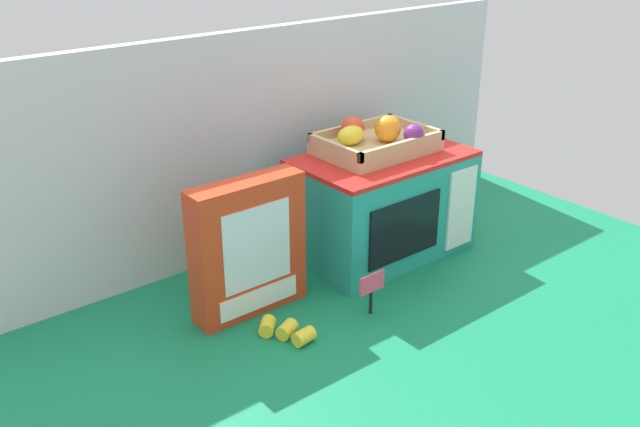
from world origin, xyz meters
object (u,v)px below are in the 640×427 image
object	(u,v)px
cookie_set_box	(248,248)
food_groups_crate	(376,141)
toy_microwave	(382,204)
price_sign	(372,287)
loose_toy_banana	(286,331)

from	to	relation	value
cookie_set_box	food_groups_crate	bearing A→B (deg)	7.76
toy_microwave	price_sign	bearing A→B (deg)	-137.13
loose_toy_banana	price_sign	bearing A→B (deg)	-11.90
food_groups_crate	cookie_set_box	xyz separation A→B (m)	(-0.43, -0.06, -0.14)
toy_microwave	cookie_set_box	bearing A→B (deg)	-176.31
cookie_set_box	loose_toy_banana	world-z (taller)	cookie_set_box
toy_microwave	loose_toy_banana	bearing A→B (deg)	-158.59
price_sign	toy_microwave	bearing A→B (deg)	42.87
toy_microwave	food_groups_crate	bearing A→B (deg)	90.55
loose_toy_banana	food_groups_crate	bearing A→B (deg)	24.86
toy_microwave	price_sign	size ratio (longest dim) A/B	4.38
food_groups_crate	price_sign	distance (m)	0.40
toy_microwave	loose_toy_banana	xyz separation A→B (m)	(-0.43, -0.17, -0.12)
food_groups_crate	loose_toy_banana	bearing A→B (deg)	-155.14
price_sign	loose_toy_banana	distance (m)	0.21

